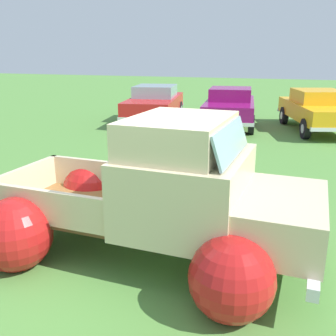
% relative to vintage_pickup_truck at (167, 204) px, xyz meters
% --- Properties ---
extents(ground_plane, '(80.00, 80.00, 0.00)m').
position_rel_vintage_pickup_truck_xyz_m(ground_plane, '(-0.39, 0.01, -0.76)').
color(ground_plane, '#548C3D').
extents(vintage_pickup_truck, '(4.67, 2.85, 1.96)m').
position_rel_vintage_pickup_truck_xyz_m(vintage_pickup_truck, '(0.00, 0.00, 0.00)').
color(vintage_pickup_truck, black).
rests_on(vintage_pickup_truck, ground).
extents(show_car_0, '(2.66, 4.79, 1.43)m').
position_rel_vintage_pickup_truck_xyz_m(show_car_0, '(-4.14, 10.12, 0.03)').
color(show_car_0, black).
rests_on(show_car_0, ground).
extents(show_car_1, '(2.35, 4.35, 1.43)m').
position_rel_vintage_pickup_truck_xyz_m(show_car_1, '(-1.08, 10.01, 0.02)').
color(show_car_1, black).
rests_on(show_car_1, ground).
extents(show_car_2, '(3.05, 4.72, 1.43)m').
position_rel_vintage_pickup_truck_xyz_m(show_car_2, '(2.03, 10.23, 0.03)').
color(show_car_2, black).
rests_on(show_car_2, ground).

